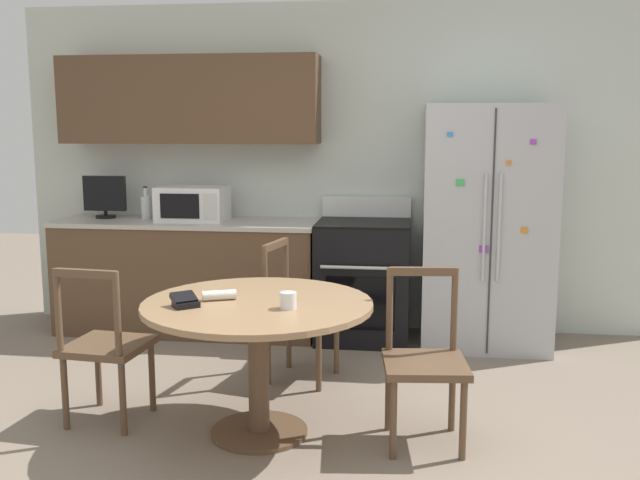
% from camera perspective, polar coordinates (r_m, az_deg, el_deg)
% --- Properties ---
extents(ground_plane, '(14.00, 14.00, 0.00)m').
position_cam_1_polar(ground_plane, '(3.57, -3.25, -18.27)').
color(ground_plane, gray).
extents(back_wall, '(5.20, 0.44, 2.60)m').
position_cam_1_polar(back_wall, '(5.78, -1.55, 7.16)').
color(back_wall, silver).
rests_on(back_wall, ground_plane).
extents(kitchen_counter, '(2.09, 0.64, 0.90)m').
position_cam_1_polar(kitchen_counter, '(5.81, -10.45, -2.84)').
color(kitchen_counter, brown).
rests_on(kitchen_counter, ground_plane).
extents(refrigerator, '(0.93, 0.71, 1.79)m').
position_cam_1_polar(refrigerator, '(5.43, 13.17, 1.02)').
color(refrigerator, '#B2B5BA').
rests_on(refrigerator, ground_plane).
extents(oven_range, '(0.70, 0.68, 1.08)m').
position_cam_1_polar(oven_range, '(5.51, 3.49, -3.16)').
color(oven_range, black).
rests_on(oven_range, ground_plane).
extents(microwave, '(0.53, 0.36, 0.27)m').
position_cam_1_polar(microwave, '(5.68, -10.14, 2.88)').
color(microwave, white).
rests_on(microwave, kitchen_counter).
extents(countertop_tv, '(0.35, 0.16, 0.34)m').
position_cam_1_polar(countertop_tv, '(6.02, -16.84, 3.42)').
color(countertop_tv, black).
rests_on(countertop_tv, kitchen_counter).
extents(counter_bottle, '(0.08, 0.08, 0.26)m').
position_cam_1_polar(counter_bottle, '(5.88, -13.76, 2.61)').
color(counter_bottle, silver).
rests_on(counter_bottle, kitchen_counter).
extents(dining_table, '(1.21, 1.21, 0.73)m').
position_cam_1_polar(dining_table, '(3.79, -4.98, -6.98)').
color(dining_table, '#997551').
rests_on(dining_table, ground_plane).
extents(dining_chair_right, '(0.46, 0.46, 0.90)m').
position_cam_1_polar(dining_chair_right, '(3.77, 8.35, -9.63)').
color(dining_chair_right, brown).
rests_on(dining_chair_right, ground_plane).
extents(dining_chair_far, '(0.50, 0.50, 0.90)m').
position_cam_1_polar(dining_chair_far, '(4.64, -1.72, -5.92)').
color(dining_chair_far, brown).
rests_on(dining_chair_far, ground_plane).
extents(dining_chair_left, '(0.46, 0.46, 0.90)m').
position_cam_1_polar(dining_chair_left, '(4.15, -16.81, -8.18)').
color(dining_chair_left, brown).
rests_on(dining_chair_left, ground_plane).
extents(candle_glass, '(0.08, 0.08, 0.08)m').
position_cam_1_polar(candle_glass, '(3.60, -2.56, -4.94)').
color(candle_glass, silver).
rests_on(candle_glass, dining_table).
extents(folded_napkin, '(0.19, 0.12, 0.05)m').
position_cam_1_polar(folded_napkin, '(3.80, -8.07, -4.39)').
color(folded_napkin, silver).
rests_on(folded_napkin, dining_table).
extents(wallet, '(0.17, 0.17, 0.07)m').
position_cam_1_polar(wallet, '(3.69, -10.76, -4.85)').
color(wallet, black).
rests_on(wallet, dining_table).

